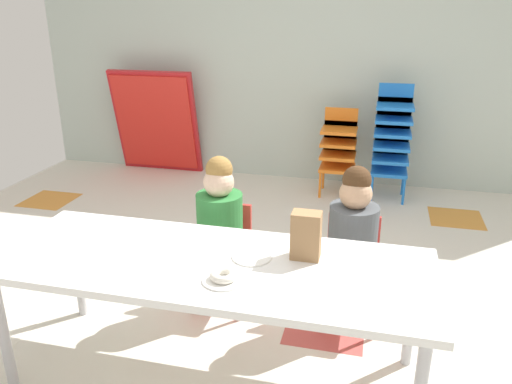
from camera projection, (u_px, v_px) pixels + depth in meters
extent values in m
cube|color=silver|center=(248.00, 317.00, 2.93)|extent=(5.72, 5.18, 0.02)
cube|color=#B24C47|center=(325.00, 326.00, 2.83)|extent=(0.43, 0.43, 0.00)
cube|color=orange|center=(50.00, 200.00, 4.66)|extent=(0.43, 0.43, 0.00)
cube|color=orange|center=(456.00, 218.00, 4.26)|extent=(0.43, 0.43, 0.00)
cube|color=#B2C1B7|center=(315.00, 54.00, 4.85)|extent=(5.72, 0.10, 2.50)
cube|color=white|center=(212.00, 264.00, 2.26)|extent=(1.97, 0.72, 0.04)
cylinder|color=#B2B2B7|center=(3.00, 332.00, 2.30)|extent=(0.05, 0.05, 0.58)
cylinder|color=#B2B2B7|center=(78.00, 269.00, 2.85)|extent=(0.05, 0.05, 0.58)
cylinder|color=#B2B2B7|center=(411.00, 313.00, 2.44)|extent=(0.05, 0.05, 0.58)
cube|color=red|center=(221.00, 260.00, 2.93)|extent=(0.32, 0.30, 0.03)
cube|color=red|center=(228.00, 226.00, 3.01)|extent=(0.29, 0.02, 0.30)
cylinder|color=#2D7A38|center=(220.00, 226.00, 2.85)|extent=(0.34, 0.34, 0.38)
sphere|color=beige|center=(219.00, 182.00, 2.76)|extent=(0.17, 0.17, 0.17)
sphere|color=olive|center=(219.00, 169.00, 2.75)|extent=(0.15, 0.15, 0.15)
cylinder|color=red|center=(191.00, 291.00, 2.89)|extent=(0.02, 0.02, 0.28)
cylinder|color=red|center=(238.00, 297.00, 2.83)|extent=(0.02, 0.02, 0.28)
cylinder|color=red|center=(206.00, 270.00, 3.13)|extent=(0.02, 0.02, 0.28)
cylinder|color=red|center=(250.00, 275.00, 3.07)|extent=(0.02, 0.02, 0.28)
cube|color=red|center=(350.00, 276.00, 2.76)|extent=(0.32, 0.30, 0.03)
cube|color=red|center=(353.00, 239.00, 2.85)|extent=(0.29, 0.02, 0.30)
cylinder|color=#4C5156|center=(352.00, 239.00, 2.69)|extent=(0.34, 0.34, 0.38)
sphere|color=tan|center=(356.00, 194.00, 2.60)|extent=(0.17, 0.17, 0.17)
sphere|color=#472D19|center=(357.00, 180.00, 2.58)|extent=(0.15, 0.15, 0.15)
cylinder|color=red|center=(320.00, 309.00, 2.73)|extent=(0.02, 0.02, 0.28)
cylinder|color=red|center=(373.00, 316.00, 2.66)|extent=(0.02, 0.02, 0.28)
cylinder|color=red|center=(326.00, 284.00, 2.96)|extent=(0.02, 0.02, 0.28)
cylinder|color=red|center=(374.00, 290.00, 2.90)|extent=(0.02, 0.02, 0.28)
cube|color=orange|center=(337.00, 168.00, 4.72)|extent=(0.32, 0.30, 0.03)
cube|color=orange|center=(339.00, 155.00, 4.82)|extent=(0.30, 0.02, 0.18)
cube|color=orange|center=(338.00, 156.00, 4.68)|extent=(0.32, 0.30, 0.03)
cube|color=orange|center=(340.00, 142.00, 4.78)|extent=(0.30, 0.02, 0.18)
cube|color=orange|center=(339.00, 143.00, 4.64)|extent=(0.32, 0.30, 0.03)
cube|color=orange|center=(341.00, 130.00, 4.73)|extent=(0.30, 0.02, 0.18)
cube|color=orange|center=(339.00, 130.00, 4.60)|extent=(0.32, 0.30, 0.03)
cube|color=orange|center=(341.00, 117.00, 4.69)|extent=(0.30, 0.02, 0.18)
cylinder|color=orange|center=(320.00, 184.00, 4.68)|extent=(0.02, 0.02, 0.26)
cylinder|color=orange|center=(350.00, 187.00, 4.62)|extent=(0.02, 0.02, 0.26)
cylinder|color=orange|center=(323.00, 176.00, 4.92)|extent=(0.02, 0.02, 0.26)
cylinder|color=orange|center=(352.00, 178.00, 4.85)|extent=(0.02, 0.02, 0.26)
cube|color=blue|center=(389.00, 172.00, 4.62)|extent=(0.32, 0.30, 0.03)
cube|color=blue|center=(390.00, 158.00, 4.71)|extent=(0.30, 0.02, 0.18)
cube|color=blue|center=(390.00, 159.00, 4.57)|extent=(0.32, 0.30, 0.03)
cube|color=blue|center=(391.00, 146.00, 4.67)|extent=(0.30, 0.02, 0.18)
cube|color=blue|center=(391.00, 146.00, 4.53)|extent=(0.32, 0.30, 0.03)
cube|color=blue|center=(392.00, 133.00, 4.63)|extent=(0.30, 0.02, 0.18)
cube|color=blue|center=(393.00, 133.00, 4.49)|extent=(0.32, 0.30, 0.03)
cube|color=blue|center=(393.00, 120.00, 4.59)|extent=(0.30, 0.02, 0.18)
cube|color=blue|center=(394.00, 120.00, 4.45)|extent=(0.32, 0.30, 0.03)
cube|color=blue|center=(395.00, 107.00, 4.55)|extent=(0.30, 0.02, 0.18)
cube|color=blue|center=(395.00, 106.00, 4.41)|extent=(0.32, 0.30, 0.03)
cube|color=blue|center=(396.00, 93.00, 4.50)|extent=(0.30, 0.02, 0.18)
cylinder|color=blue|center=(372.00, 188.00, 4.57)|extent=(0.02, 0.02, 0.26)
cylinder|color=blue|center=(404.00, 191.00, 4.51)|extent=(0.02, 0.02, 0.26)
cylinder|color=blue|center=(373.00, 179.00, 4.81)|extent=(0.02, 0.02, 0.26)
cylinder|color=blue|center=(403.00, 182.00, 4.75)|extent=(0.02, 0.02, 0.26)
cube|color=red|center=(156.00, 122.00, 5.29)|extent=(0.90, 0.28, 1.09)
cube|color=red|center=(155.00, 123.00, 5.26)|extent=(0.83, 0.23, 0.99)
cube|color=#9E754C|center=(306.00, 235.00, 2.24)|extent=(0.13, 0.09, 0.22)
cylinder|color=white|center=(224.00, 280.00, 2.09)|extent=(0.18, 0.18, 0.01)
cylinder|color=white|center=(252.00, 257.00, 2.28)|extent=(0.18, 0.18, 0.01)
torus|color=white|center=(224.00, 275.00, 2.08)|extent=(0.11, 0.11, 0.04)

